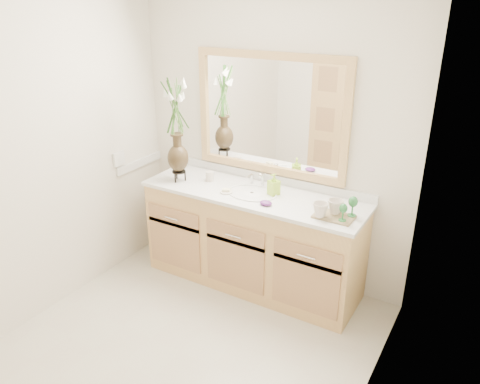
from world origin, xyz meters
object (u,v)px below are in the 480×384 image
Objects in this scene: soap_bottle at (274,185)px; tray at (334,216)px; flower_vase at (176,114)px; tumbler at (210,176)px.

soap_bottle is 0.56× the size of tray.
flower_vase is 0.97m from soap_bottle.
tray is at bearing -0.28° from flower_vase.
flower_vase is at bearing -179.41° from tray.
tumbler is at bearing -155.24° from soap_bottle.
soap_bottle reaches higher than tray.
soap_bottle is at bearing 10.02° from flower_vase.
soap_bottle reaches higher than tumbler.
flower_vase reaches higher than soap_bottle.
soap_bottle is at bearing 165.58° from tray.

